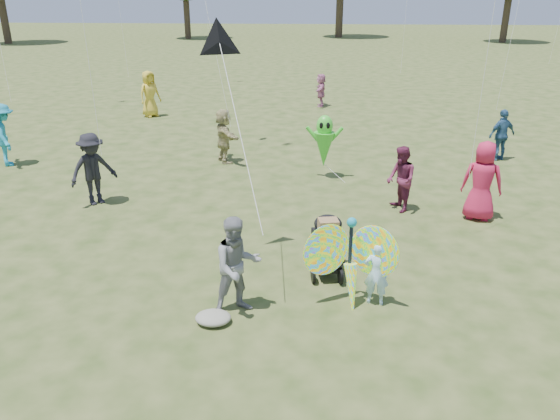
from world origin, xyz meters
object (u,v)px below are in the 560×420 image
object	(u,v)px
crowd_b	(93,169)
crowd_a	(482,181)
crowd_c	(502,135)
crowd_i	(5,135)
adult_man	(237,266)
crowd_j	(321,90)
crowd_e	(401,179)
butterfly_kite	(351,262)
jogging_stroller	(328,242)
alien_kite	(324,143)
crowd_g	(150,94)
child_girl	(376,273)
crowd_d	(224,136)

from	to	relation	value
crowd_b	crowd_a	bearing A→B (deg)	-46.55
crowd_c	crowd_i	world-z (taller)	crowd_i
crowd_a	crowd_b	bearing A→B (deg)	14.63
adult_man	crowd_i	bearing A→B (deg)	109.54
crowd_b	crowd_j	size ratio (longest dim) A/B	1.23
crowd_b	adult_man	bearing A→B (deg)	-92.27
crowd_e	butterfly_kite	size ratio (longest dim) A/B	0.88
crowd_a	jogging_stroller	size ratio (longest dim) A/B	1.63
crowd_b	alien_kite	bearing A→B (deg)	-21.17
adult_man	crowd_j	distance (m)	16.96
crowd_e	crowd_i	bearing A→B (deg)	-120.55
crowd_g	crowd_j	world-z (taller)	crowd_g
crowd_e	crowd_j	distance (m)	12.47
adult_man	crowd_b	size ratio (longest dim) A/B	0.94
crowd_b	crowd_i	world-z (taller)	crowd_i
crowd_b	crowd_i	bearing A→B (deg)	98.04
crowd_c	crowd_e	size ratio (longest dim) A/B	1.01
crowd_e	crowd_j	world-z (taller)	crowd_e
crowd_a	crowd_b	world-z (taller)	crowd_a
crowd_e	alien_kite	world-z (taller)	alien_kite
crowd_i	butterfly_kite	xyz separation A→B (m)	(9.73, -6.96, -0.15)
jogging_stroller	crowd_j	bearing A→B (deg)	79.95
crowd_g	crowd_b	bearing A→B (deg)	-129.30
adult_man	crowd_a	bearing A→B (deg)	13.56
butterfly_kite	jogging_stroller	bearing A→B (deg)	109.12
adult_man	crowd_e	distance (m)	5.56
crowd_g	crowd_j	xyz separation A→B (m)	(6.90, 2.71, -0.21)
adult_man	crowd_g	distance (m)	15.33
crowd_a	crowd_e	xyz separation A→B (m)	(-1.72, 0.37, -0.13)
adult_man	jogging_stroller	world-z (taller)	adult_man
adult_man	crowd_a	distance (m)	6.43
crowd_b	crowd_i	xyz separation A→B (m)	(-3.80, 2.85, 0.04)
crowd_i	crowd_c	bearing A→B (deg)	-116.87
alien_kite	jogging_stroller	bearing A→B (deg)	-89.01
child_girl	crowd_d	distance (m)	8.64
child_girl	adult_man	size ratio (longest dim) A/B	0.68
crowd_g	butterfly_kite	size ratio (longest dim) A/B	1.06
crowd_d	alien_kite	world-z (taller)	alien_kite
child_girl	crowd_d	size ratio (longest dim) A/B	0.69
adult_man	crowd_i	xyz separation A→B (m)	(-7.95, 7.33, 0.09)
crowd_i	crowd_j	size ratio (longest dim) A/B	1.28
child_girl	crowd_i	xyz separation A→B (m)	(-10.15, 6.91, 0.35)
crowd_b	jogging_stroller	size ratio (longest dim) A/B	1.59
crowd_c	crowd_e	xyz separation A→B (m)	(-3.55, -4.41, -0.01)
child_girl	butterfly_kite	distance (m)	0.48
crowd_c	crowd_i	bearing A→B (deg)	-18.76
crowd_j	alien_kite	bearing A→B (deg)	1.89
crowd_c	crowd_g	size ratio (longest dim) A/B	0.84
child_girl	crowd_a	xyz separation A→B (m)	(2.62, 3.83, 0.34)
adult_man	butterfly_kite	distance (m)	1.82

